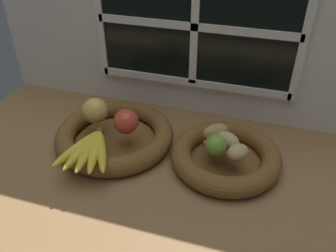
{
  "coord_description": "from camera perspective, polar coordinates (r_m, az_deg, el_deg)",
  "views": [
    {
      "loc": [
        22.86,
        -74.84,
        66.54
      ],
      "look_at": [
        -1.21,
        3.59,
        9.73
      ],
      "focal_mm": 37.29,
      "sensor_mm": 36.0,
      "label": 1
    }
  ],
  "objects": [
    {
      "name": "apple_golden_left",
      "position": [
        1.09,
        -11.83,
        2.47
      ],
      "size": [
        7.89,
        7.89,
        7.89
      ],
      "primitive_type": "sphere",
      "color": "#DBB756",
      "rests_on": "fruit_bowl_left"
    },
    {
      "name": "ground_plane",
      "position": [
        1.04,
        0.06,
        -6.31
      ],
      "size": [
        140.0,
        90.0,
        3.0
      ],
      "primitive_type": "cube",
      "color": "olive"
    },
    {
      "name": "potato_large",
      "position": [
        0.98,
        9.72,
        -2.4
      ],
      "size": [
        8.54,
        7.15,
        5.06
      ],
      "primitive_type": "ellipsoid",
      "rotation": [
        0.0,
        0.0,
        5.85
      ],
      "color": "tan",
      "rests_on": "fruit_bowl_right"
    },
    {
      "name": "potato_oblong",
      "position": [
        1.01,
        7.88,
        -1.04
      ],
      "size": [
        9.21,
        8.45,
        5.19
      ],
      "primitive_type": "ellipsoid",
      "rotation": [
        0.0,
        0.0,
        0.63
      ],
      "color": "#A38451",
      "rests_on": "fruit_bowl_right"
    },
    {
      "name": "banana_bunch_front",
      "position": [
        0.98,
        -12.76,
        -3.73
      ],
      "size": [
        15.99,
        19.82,
        2.61
      ],
      "color": "yellow",
      "rests_on": "fruit_bowl_left"
    },
    {
      "name": "chili_pepper",
      "position": [
        0.98,
        8.62,
        -3.51
      ],
      "size": [
        10.24,
        2.92,
        1.75
      ],
      "primitive_type": "cone",
      "rotation": [
        0.0,
        1.57,
        -0.12
      ],
      "color": "red",
      "rests_on": "fruit_bowl_right"
    },
    {
      "name": "back_wall",
      "position": [
        1.14,
        4.6,
        14.74
      ],
      "size": [
        140.0,
        4.6,
        55.0
      ],
      "color": "silver",
      "rests_on": "ground_plane"
    },
    {
      "name": "potato_small",
      "position": [
        0.95,
        11.35,
        -4.12
      ],
      "size": [
        7.83,
        8.13,
        4.13
      ],
      "primitive_type": "ellipsoid",
      "rotation": [
        0.0,
        0.0,
        4.07
      ],
      "color": "tan",
      "rests_on": "fruit_bowl_right"
    },
    {
      "name": "apple_red_right",
      "position": [
        1.03,
        -6.88,
        0.72
      ],
      "size": [
        7.44,
        7.44,
        7.44
      ],
      "primitive_type": "sphere",
      "color": "#CC422D",
      "rests_on": "fruit_bowl_left"
    },
    {
      "name": "lime_near",
      "position": [
        0.95,
        7.75,
        -3.31
      ],
      "size": [
        6.0,
        6.0,
        6.0
      ],
      "primitive_type": "sphere",
      "color": "#6B9E33",
      "rests_on": "fruit_bowl_right"
    },
    {
      "name": "fruit_bowl_left",
      "position": [
        1.09,
        -8.7,
        -1.53
      ],
      "size": [
        36.27,
        36.27,
        5.73
      ],
      "color": "brown",
      "rests_on": "ground_plane"
    },
    {
      "name": "fruit_bowl_right",
      "position": [
        1.01,
        9.42,
        -4.91
      ],
      "size": [
        31.43,
        31.43,
        5.73
      ],
      "color": "brown",
      "rests_on": "ground_plane"
    }
  ]
}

